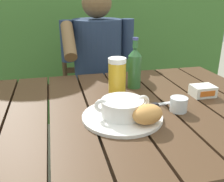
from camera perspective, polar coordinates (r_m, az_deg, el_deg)
The scene contains 12 objects.
dining_table at distance 1.04m, azimuth -0.76°, elevation -8.22°, with size 1.40×0.94×0.76m.
hedge_backdrop at distance 2.60m, azimuth -11.82°, elevation 13.75°, with size 3.04×0.88×1.99m.
chair_near_diner at distance 1.95m, azimuth -3.92°, elevation -0.31°, with size 0.46×0.43×0.96m.
person_eating at distance 1.69m, azimuth -3.07°, elevation 5.55°, with size 0.48×0.47×1.24m.
serving_plate at distance 0.92m, azimuth 2.34°, elevation -5.82°, with size 0.29×0.29×0.01m.
soup_bowl at distance 0.90m, azimuth 2.38°, elevation -3.66°, with size 0.20×0.15×0.07m.
bread_roll at distance 0.86m, azimuth 8.08°, elevation -5.24°, with size 0.13×0.11×0.07m.
beer_glass at distance 1.13m, azimuth 1.18°, elevation 3.56°, with size 0.08×0.08×0.16m.
beer_bottle at distance 1.20m, azimuth 5.16°, elevation 5.42°, with size 0.06×0.06×0.24m.
water_glass_small at distance 1.00m, azimuth 14.94°, elevation -2.96°, with size 0.07×0.07×0.06m.
butter_tub at distance 1.18m, azimuth 19.97°, elevation 0.05°, with size 0.10×0.08×0.05m.
table_knife at distance 1.04m, azimuth 10.26°, elevation -3.03°, with size 0.15×0.03×0.01m.
Camera 1 is at (-0.20, -0.89, 1.18)m, focal length 40.14 mm.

